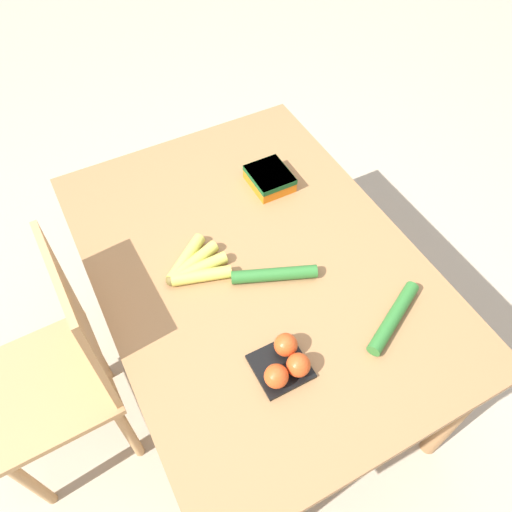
% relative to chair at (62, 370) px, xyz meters
% --- Properties ---
extents(ground_plane, '(12.00, 12.00, 0.00)m').
position_rel_chair_xyz_m(ground_plane, '(-0.06, -0.67, -0.50)').
color(ground_plane, '#B7A88E').
extents(dining_table, '(1.36, 0.97, 0.73)m').
position_rel_chair_xyz_m(dining_table, '(-0.06, -0.67, 0.14)').
color(dining_table, '#9E7044').
rests_on(dining_table, ground_plane).
extents(chair, '(0.43, 0.41, 0.96)m').
position_rel_chair_xyz_m(chair, '(0.00, 0.00, 0.00)').
color(chair, tan).
rests_on(chair, ground_plane).
extents(banana_bunch, '(0.20, 0.20, 0.04)m').
position_rel_chair_xyz_m(banana_bunch, '(0.00, -0.49, 0.25)').
color(banana_bunch, brown).
rests_on(banana_bunch, dining_table).
extents(tomato_pack, '(0.14, 0.14, 0.08)m').
position_rel_chair_xyz_m(tomato_pack, '(-0.42, -0.57, 0.27)').
color(tomato_pack, black).
rests_on(tomato_pack, dining_table).
extents(carrot_bag, '(0.16, 0.13, 0.06)m').
position_rel_chair_xyz_m(carrot_bag, '(0.23, -0.88, 0.26)').
color(carrot_bag, orange).
rests_on(carrot_bag, dining_table).
extents(cucumber_near, '(0.14, 0.26, 0.04)m').
position_rel_chair_xyz_m(cucumber_near, '(-0.14, -0.69, 0.25)').
color(cucumber_near, '#2D702D').
rests_on(cucumber_near, dining_table).
extents(cucumber_far, '(0.16, 0.25, 0.04)m').
position_rel_chair_xyz_m(cucumber_far, '(-0.43, -0.92, 0.25)').
color(cucumber_far, '#2D702D').
rests_on(cucumber_far, dining_table).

